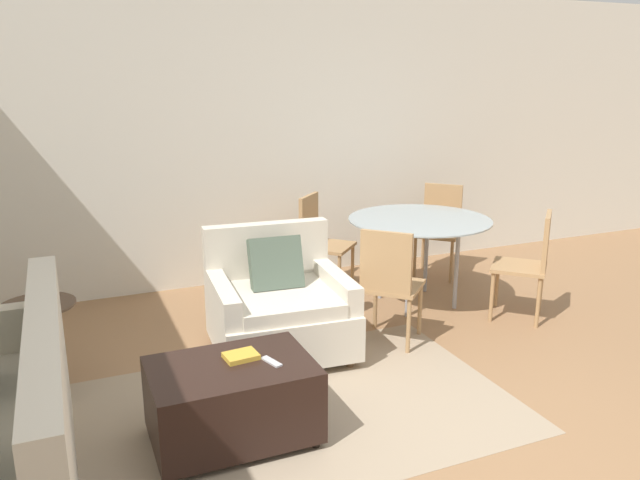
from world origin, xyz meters
name	(u,v)px	position (x,y,z in m)	size (l,w,h in m)	color
ground_plane	(466,471)	(0.00, 0.00, 0.00)	(20.00, 20.00, 0.00)	#936B47
wall_back	(258,139)	(0.00, 3.42, 1.38)	(12.00, 0.06, 2.75)	silver
area_rug	(276,412)	(-0.71, 0.93, 0.00)	(2.89, 1.72, 0.01)	gray
armchair	(279,307)	(-0.40, 1.75, 0.34)	(1.02, 0.97, 0.89)	beige
ottoman	(232,399)	(-1.02, 0.76, 0.25)	(0.88, 0.60, 0.45)	black
book_stack	(241,356)	(-0.95, 0.82, 0.47)	(0.19, 0.16, 0.03)	gold
tv_remote_primary	(271,362)	(-0.81, 0.70, 0.46)	(0.09, 0.15, 0.01)	#B7B7BC
side_table	(40,328)	(-1.98, 1.87, 0.40)	(0.47, 0.47, 0.56)	#4C3828
dining_table	(419,227)	(1.04, 2.19, 0.69)	(1.22, 1.22, 0.77)	#99A8AD
dining_chair_near_left	(389,279)	(0.39, 1.53, 0.52)	(0.59, 0.59, 0.90)	tan
dining_chair_near_right	(531,259)	(1.70, 1.53, 0.52)	(0.59, 0.59, 0.90)	tan
dining_chair_far_left	(319,237)	(0.39, 2.84, 0.52)	(0.59, 0.59, 0.90)	tan
dining_chair_far_right	(440,224)	(1.70, 2.84, 0.52)	(0.59, 0.59, 0.90)	tan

